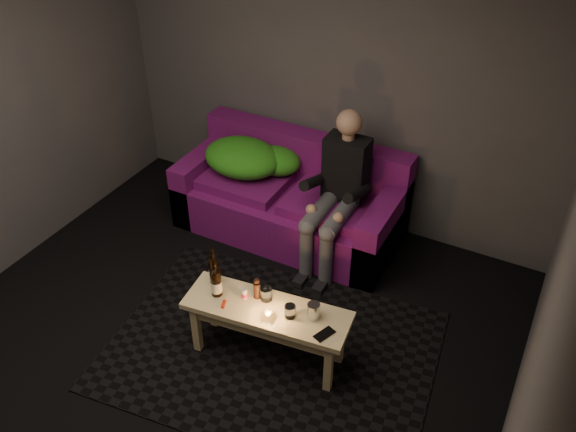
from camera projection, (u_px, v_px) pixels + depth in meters
name	position (u px, v px, depth m)	size (l,w,h in m)	color
floor	(189.00, 375.00, 4.19)	(4.50, 4.50, 0.00)	black
room	(209.00, 135.00, 3.55)	(4.50, 4.50, 4.50)	silver
rug	(272.00, 349.00, 4.37)	(2.27, 1.65, 0.01)	black
sofa	(292.00, 201.00, 5.37)	(1.93, 0.87, 0.83)	#5F0D61
green_blanket	(249.00, 158.00, 5.32)	(0.85, 0.58, 0.29)	#298718
person	(338.00, 189.00, 4.85)	(0.35, 0.80, 1.29)	black
coffee_table	(267.00, 317.00, 4.11)	(1.17, 0.49, 0.46)	#EFCE8B
beer_bottle_a	(214.00, 271.00, 4.20)	(0.07, 0.07, 0.29)	black
beer_bottle_b	(216.00, 282.00, 4.11)	(0.08, 0.08, 0.31)	black
salt_shaker	(244.00, 294.00, 4.12)	(0.04, 0.04, 0.08)	silver
pepper_mill	(257.00, 290.00, 4.11)	(0.05, 0.05, 0.13)	black
tumbler_back	(266.00, 294.00, 4.10)	(0.08, 0.08, 0.10)	white
tealight	(268.00, 315.00, 3.98)	(0.06, 0.06, 0.04)	white
tumbler_front	(290.00, 311.00, 3.97)	(0.07, 0.07, 0.09)	white
steel_cup	(313.00, 311.00, 3.96)	(0.08, 0.08, 0.12)	silver
smartphone	(324.00, 334.00, 3.87)	(0.07, 0.14, 0.01)	black
red_lighter	(223.00, 304.00, 4.08)	(0.02, 0.07, 0.01)	#B9230B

